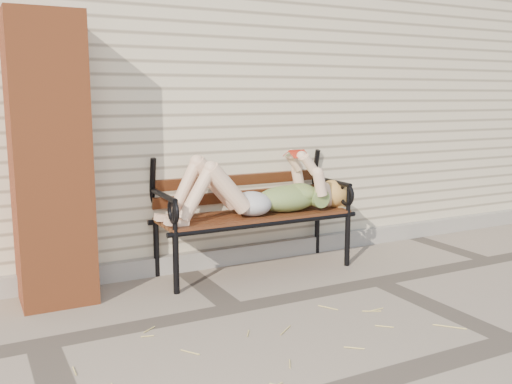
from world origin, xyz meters
TOP-DOWN VIEW (x-y plane):
  - ground at (0.00, 0.00)m, footprint 80.00×80.00m
  - house_wall at (0.00, 3.00)m, footprint 8.00×4.00m
  - foundation_strip at (0.00, 0.97)m, footprint 8.00×0.10m
  - brick_pillar at (-2.30, 0.75)m, footprint 0.50×0.50m
  - garden_bench at (-0.73, 0.81)m, footprint 1.75×0.70m
  - reading_woman at (-0.72, 0.67)m, footprint 1.65×0.38m
  - straw_scatter at (-1.22, -0.88)m, footprint 3.00×1.63m

SIDE VIEW (x-z plane):
  - ground at x=0.00m, z-range 0.00..0.00m
  - straw_scatter at x=-1.22m, z-range 0.00..0.01m
  - foundation_strip at x=0.00m, z-range 0.00..0.15m
  - garden_bench at x=-0.73m, z-range 0.07..1.20m
  - reading_woman at x=-0.72m, z-range 0.41..0.93m
  - brick_pillar at x=-2.30m, z-range 0.00..2.00m
  - house_wall at x=0.00m, z-range 0.00..3.00m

